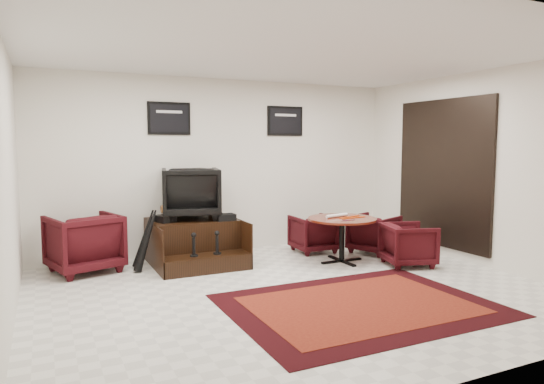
{
  "coord_description": "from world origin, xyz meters",
  "views": [
    {
      "loc": [
        -2.68,
        -4.99,
        1.76
      ],
      "look_at": [
        0.1,
        0.9,
        1.11
      ],
      "focal_mm": 32.0,
      "sensor_mm": 36.0,
      "label": 1
    }
  ],
  "objects_px": {
    "meeting_table": "(342,223)",
    "shine_podium": "(194,243)",
    "table_chair_window": "(374,232)",
    "table_chair_back": "(313,232)",
    "armchair_side": "(84,240)",
    "table_chair_corner": "(408,242)",
    "shine_chair": "(191,190)"
  },
  "relations": [
    {
      "from": "shine_podium",
      "to": "table_chair_back",
      "type": "height_order",
      "value": "table_chair_back"
    },
    {
      "from": "armchair_side",
      "to": "meeting_table",
      "type": "bearing_deg",
      "value": 146.9
    },
    {
      "from": "table_chair_back",
      "to": "meeting_table",
      "type": "bearing_deg",
      "value": 94.36
    },
    {
      "from": "table_chair_window",
      "to": "table_chair_corner",
      "type": "bearing_deg",
      "value": 152.86
    },
    {
      "from": "meeting_table",
      "to": "table_chair_back",
      "type": "xyz_separation_m",
      "value": [
        -0.03,
        0.78,
        -0.25
      ]
    },
    {
      "from": "table_chair_back",
      "to": "table_chair_corner",
      "type": "relative_size",
      "value": 0.98
    },
    {
      "from": "meeting_table",
      "to": "shine_podium",
      "type": "bearing_deg",
      "value": 156.17
    },
    {
      "from": "shine_podium",
      "to": "shine_chair",
      "type": "height_order",
      "value": "shine_chair"
    },
    {
      "from": "meeting_table",
      "to": "table_chair_corner",
      "type": "relative_size",
      "value": 1.5
    },
    {
      "from": "table_chair_corner",
      "to": "shine_chair",
      "type": "bearing_deg",
      "value": 75.54
    },
    {
      "from": "table_chair_window",
      "to": "shine_podium",
      "type": "bearing_deg",
      "value": 56.05
    },
    {
      "from": "armchair_side",
      "to": "table_chair_window",
      "type": "bearing_deg",
      "value": 153.85
    },
    {
      "from": "table_chair_back",
      "to": "armchair_side",
      "type": "bearing_deg",
      "value": -2.45
    },
    {
      "from": "armchair_side",
      "to": "table_chair_back",
      "type": "relative_size",
      "value": 1.33
    },
    {
      "from": "table_chair_window",
      "to": "table_chair_back",
      "type": "bearing_deg",
      "value": 38.75
    },
    {
      "from": "shine_podium",
      "to": "table_chair_window",
      "type": "relative_size",
      "value": 1.89
    },
    {
      "from": "shine_podium",
      "to": "table_chair_window",
      "type": "height_order",
      "value": "table_chair_window"
    },
    {
      "from": "shine_podium",
      "to": "table_chair_window",
      "type": "bearing_deg",
      "value": -11.48
    },
    {
      "from": "armchair_side",
      "to": "meeting_table",
      "type": "distance_m",
      "value": 3.68
    },
    {
      "from": "table_chair_back",
      "to": "table_chair_window",
      "type": "distance_m",
      "value": 0.98
    },
    {
      "from": "meeting_table",
      "to": "table_chair_corner",
      "type": "xyz_separation_m",
      "value": [
        0.75,
        -0.59,
        -0.24
      ]
    },
    {
      "from": "meeting_table",
      "to": "armchair_side",
      "type": "bearing_deg",
      "value": 163.48
    },
    {
      "from": "armchair_side",
      "to": "table_chair_corner",
      "type": "height_order",
      "value": "armchair_side"
    },
    {
      "from": "meeting_table",
      "to": "table_chair_back",
      "type": "distance_m",
      "value": 0.82
    },
    {
      "from": "armchair_side",
      "to": "shine_podium",
      "type": "bearing_deg",
      "value": 157.5
    },
    {
      "from": "shine_podium",
      "to": "meeting_table",
      "type": "relative_size",
      "value": 1.27
    },
    {
      "from": "armchair_side",
      "to": "table_chair_back",
      "type": "bearing_deg",
      "value": 159.16
    },
    {
      "from": "table_chair_window",
      "to": "table_chair_corner",
      "type": "xyz_separation_m",
      "value": [
        -0.07,
        -0.9,
        -0.0
      ]
    },
    {
      "from": "table_chair_corner",
      "to": "shine_podium",
      "type": "bearing_deg",
      "value": 77.69
    },
    {
      "from": "armchair_side",
      "to": "table_chair_corner",
      "type": "relative_size",
      "value": 1.31
    },
    {
      "from": "table_chair_corner",
      "to": "table_chair_window",
      "type": "bearing_deg",
      "value": 11.2
    },
    {
      "from": "shine_podium",
      "to": "table_chair_corner",
      "type": "bearing_deg",
      "value": -28.2
    }
  ]
}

